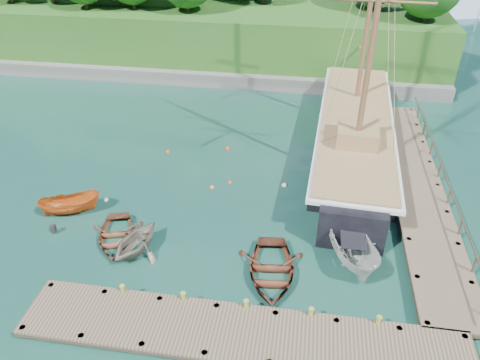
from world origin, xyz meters
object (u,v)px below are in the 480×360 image
object	(u,v)px
rowboat_2	(271,276)
rowboat_1	(137,251)
motorboat_orange	(72,213)
rowboat_0	(116,240)
cabin_boat_white	(350,260)
schooner	(354,138)

from	to	relation	value
rowboat_2	rowboat_1	bearing A→B (deg)	168.38
rowboat_2	motorboat_orange	xyz separation A→B (m)	(-12.67, 3.48, 0.00)
rowboat_0	cabin_boat_white	bearing A→B (deg)	-13.94
rowboat_1	cabin_boat_white	bearing A→B (deg)	23.32
rowboat_1	schooner	xyz separation A→B (m)	(12.19, 13.02, 1.18)
motorboat_orange	cabin_boat_white	bearing A→B (deg)	-118.05
rowboat_0	motorboat_orange	bearing A→B (deg)	134.96
rowboat_1	motorboat_orange	world-z (taller)	rowboat_1
rowboat_1	cabin_boat_white	world-z (taller)	cabin_boat_white
rowboat_1	motorboat_orange	distance (m)	5.84
rowboat_2	cabin_boat_white	size ratio (longest dim) A/B	0.94
schooner	rowboat_2	bearing A→B (deg)	-105.63
motorboat_orange	cabin_boat_white	distance (m)	16.87
rowboat_0	schooner	size ratio (longest dim) A/B	0.14
rowboat_2	schooner	distance (m)	14.60
rowboat_0	motorboat_orange	size ratio (longest dim) A/B	1.12
rowboat_1	cabin_boat_white	size ratio (longest dim) A/B	0.66
rowboat_2	schooner	xyz separation A→B (m)	(4.68, 13.78, 1.18)
rowboat_1	schooner	bearing A→B (deg)	64.69
rowboat_0	rowboat_2	bearing A→B (deg)	-24.95
motorboat_orange	schooner	bearing A→B (deg)	-81.92
motorboat_orange	schooner	size ratio (longest dim) A/B	0.13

